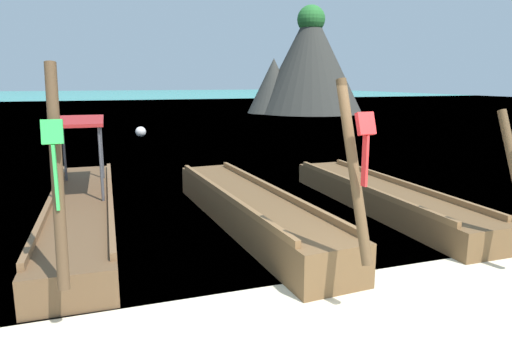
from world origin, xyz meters
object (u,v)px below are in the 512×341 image
Objects in this scene: longtail_boat_green_ribbon at (82,209)px; longtail_boat_turquoise_ribbon at (382,197)px; karst_rock at (306,63)px; longtail_boat_red_ribbon at (251,210)px; mooring_buoy_near at (141,132)px.

longtail_boat_turquoise_ribbon is (5.66, -0.85, -0.06)m from longtail_boat_green_ribbon.
longtail_boat_turquoise_ribbon is 28.27m from karst_rock.
longtail_boat_red_ribbon reaches higher than mooring_buoy_near.
longtail_boat_green_ribbon is 3.00m from longtail_boat_red_ribbon.
longtail_boat_red_ribbon is 1.02× the size of longtail_boat_turquoise_ribbon.
longtail_boat_red_ribbon is 13.26× the size of mooring_buoy_near.
longtail_boat_green_ribbon is 14.81× the size of mooring_buoy_near.
karst_rock is at bearing 57.34° from longtail_boat_green_ribbon.
longtail_boat_green_ribbon reaches higher than longtail_boat_turquoise_ribbon.
karst_rock reaches higher than longtail_boat_turquoise_ribbon.
longtail_boat_green_ribbon reaches higher than mooring_buoy_near.
longtail_boat_red_ribbon is (2.82, -1.04, 0.00)m from longtail_boat_green_ribbon.
longtail_boat_green_ribbon reaches higher than longtail_boat_red_ribbon.
karst_rock is at bearing 63.08° from longtail_boat_red_ribbon.
mooring_buoy_near is (-13.95, -12.16, -3.69)m from karst_rock.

